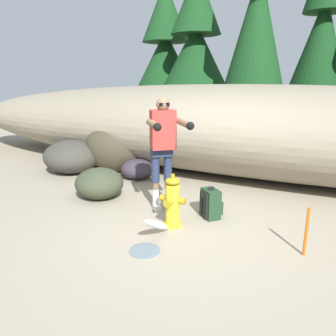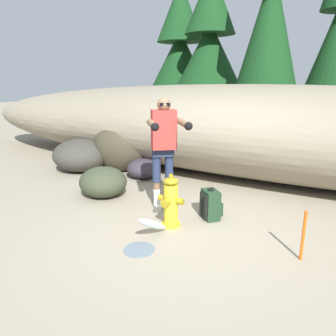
{
  "view_description": "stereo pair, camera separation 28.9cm",
  "coord_description": "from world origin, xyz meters",
  "px_view_note": "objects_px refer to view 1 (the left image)",
  "views": [
    {
      "loc": [
        1.64,
        -3.8,
        1.98
      ],
      "look_at": [
        -0.37,
        0.25,
        0.75
      ],
      "focal_mm": 34.06,
      "sensor_mm": 36.0,
      "label": 1
    },
    {
      "loc": [
        1.89,
        -3.67,
        1.98
      ],
      "look_at": [
        -0.37,
        0.25,
        0.75
      ],
      "focal_mm": 34.06,
      "sensor_mm": 36.0,
      "label": 2
    }
  ],
  "objects_px": {
    "boulder_mid": "(72,156)",
    "boulder_small": "(99,183)",
    "survey_stake": "(306,232)",
    "boulder_outlier": "(137,169)",
    "boulder_large": "(117,147)",
    "fire_hydrant": "(172,203)",
    "spare_backpack": "(211,204)",
    "utility_worker": "(163,141)"
  },
  "relations": [
    {
      "from": "survey_stake",
      "to": "utility_worker",
      "type": "bearing_deg",
      "value": 167.2
    },
    {
      "from": "fire_hydrant",
      "to": "boulder_outlier",
      "type": "distance_m",
      "value": 2.41
    },
    {
      "from": "boulder_small",
      "to": "survey_stake",
      "type": "relative_size",
      "value": 1.43
    },
    {
      "from": "fire_hydrant",
      "to": "boulder_small",
      "type": "relative_size",
      "value": 0.89
    },
    {
      "from": "boulder_mid",
      "to": "survey_stake",
      "type": "height_order",
      "value": "boulder_mid"
    },
    {
      "from": "boulder_small",
      "to": "boulder_outlier",
      "type": "distance_m",
      "value": 1.28
    },
    {
      "from": "boulder_mid",
      "to": "boulder_small",
      "type": "distance_m",
      "value": 1.91
    },
    {
      "from": "spare_backpack",
      "to": "boulder_small",
      "type": "relative_size",
      "value": 0.55
    },
    {
      "from": "utility_worker",
      "to": "spare_backpack",
      "type": "relative_size",
      "value": 3.74
    },
    {
      "from": "fire_hydrant",
      "to": "spare_backpack",
      "type": "distance_m",
      "value": 0.67
    },
    {
      "from": "survey_stake",
      "to": "boulder_outlier",
      "type": "bearing_deg",
      "value": 152.49
    },
    {
      "from": "boulder_mid",
      "to": "boulder_outlier",
      "type": "distance_m",
      "value": 1.59
    },
    {
      "from": "utility_worker",
      "to": "boulder_outlier",
      "type": "distance_m",
      "value": 2.03
    },
    {
      "from": "boulder_large",
      "to": "boulder_mid",
      "type": "bearing_deg",
      "value": -148.33
    },
    {
      "from": "utility_worker",
      "to": "spare_backpack",
      "type": "distance_m",
      "value": 1.19
    },
    {
      "from": "spare_backpack",
      "to": "survey_stake",
      "type": "height_order",
      "value": "survey_stake"
    },
    {
      "from": "boulder_large",
      "to": "survey_stake",
      "type": "relative_size",
      "value": 2.33
    },
    {
      "from": "spare_backpack",
      "to": "utility_worker",
      "type": "bearing_deg",
      "value": 138.11
    },
    {
      "from": "fire_hydrant",
      "to": "utility_worker",
      "type": "height_order",
      "value": "utility_worker"
    },
    {
      "from": "fire_hydrant",
      "to": "boulder_small",
      "type": "xyz_separation_m",
      "value": [
        -1.64,
        0.46,
        -0.09
      ]
    },
    {
      "from": "fire_hydrant",
      "to": "utility_worker",
      "type": "bearing_deg",
      "value": 130.05
    },
    {
      "from": "fire_hydrant",
      "to": "boulder_large",
      "type": "height_order",
      "value": "boulder_large"
    },
    {
      "from": "fire_hydrant",
      "to": "boulder_large",
      "type": "xyz_separation_m",
      "value": [
        -2.38,
        2.04,
        0.2
      ]
    },
    {
      "from": "fire_hydrant",
      "to": "spare_backpack",
      "type": "bearing_deg",
      "value": 53.48
    },
    {
      "from": "utility_worker",
      "to": "boulder_small",
      "type": "height_order",
      "value": "utility_worker"
    },
    {
      "from": "boulder_large",
      "to": "survey_stake",
      "type": "xyz_separation_m",
      "value": [
        4.11,
        -2.06,
        -0.26
      ]
    },
    {
      "from": "utility_worker",
      "to": "survey_stake",
      "type": "bearing_deg",
      "value": 36.83
    },
    {
      "from": "spare_backpack",
      "to": "boulder_outlier",
      "type": "relative_size",
      "value": 0.68
    },
    {
      "from": "utility_worker",
      "to": "boulder_outlier",
      "type": "xyz_separation_m",
      "value": [
        -1.27,
        1.28,
        -0.92
      ]
    },
    {
      "from": "utility_worker",
      "to": "boulder_mid",
      "type": "bearing_deg",
      "value": -150.86
    },
    {
      "from": "boulder_small",
      "to": "spare_backpack",
      "type": "bearing_deg",
      "value": 1.76
    },
    {
      "from": "spare_backpack",
      "to": "boulder_small",
      "type": "distance_m",
      "value": 2.03
    },
    {
      "from": "boulder_large",
      "to": "boulder_outlier",
      "type": "xyz_separation_m",
      "value": [
        0.72,
        -0.3,
        -0.35
      ]
    },
    {
      "from": "utility_worker",
      "to": "boulder_outlier",
      "type": "relative_size",
      "value": 2.53
    },
    {
      "from": "boulder_mid",
      "to": "survey_stake",
      "type": "bearing_deg",
      "value": -17.29
    },
    {
      "from": "fire_hydrant",
      "to": "boulder_mid",
      "type": "height_order",
      "value": "fire_hydrant"
    },
    {
      "from": "fire_hydrant",
      "to": "survey_stake",
      "type": "bearing_deg",
      "value": -0.7
    },
    {
      "from": "boulder_mid",
      "to": "spare_backpack",
      "type": "bearing_deg",
      "value": -15.44
    },
    {
      "from": "boulder_large",
      "to": "boulder_mid",
      "type": "xyz_separation_m",
      "value": [
        -0.84,
        -0.52,
        -0.19
      ]
    },
    {
      "from": "spare_backpack",
      "to": "boulder_outlier",
      "type": "height_order",
      "value": "spare_backpack"
    },
    {
      "from": "boulder_mid",
      "to": "boulder_large",
      "type": "bearing_deg",
      "value": 31.67
    },
    {
      "from": "utility_worker",
      "to": "spare_backpack",
      "type": "xyz_separation_m",
      "value": [
        0.77,
        0.06,
        -0.91
      ]
    }
  ]
}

